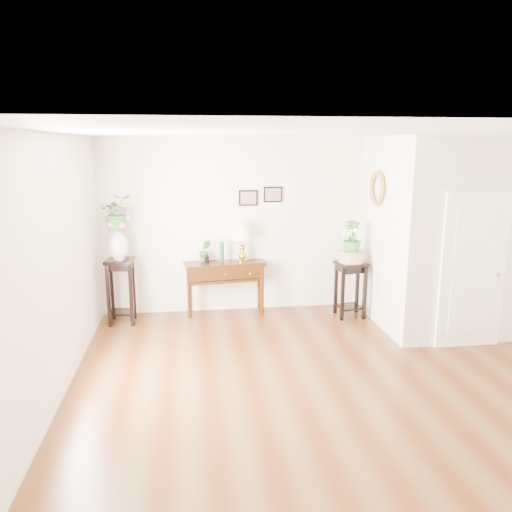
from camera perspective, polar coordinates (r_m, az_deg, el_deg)
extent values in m
cube|color=#4E220C|center=(6.02, 8.72, -13.90)|extent=(6.00, 5.50, 0.02)
cube|color=white|center=(5.40, 9.73, 13.77)|extent=(6.00, 5.50, 0.02)
cube|color=white|center=(8.17, 3.64, 3.58)|extent=(6.00, 0.02, 2.80)
cube|color=white|center=(3.16, 24.04, -12.26)|extent=(6.00, 0.02, 2.80)
cube|color=white|center=(5.50, -22.31, -1.74)|extent=(0.02, 5.50, 2.80)
cube|color=white|center=(7.96, 20.08, 2.60)|extent=(1.80, 1.95, 2.80)
cube|color=white|center=(7.18, 23.53, -1.56)|extent=(0.90, 0.05, 2.10)
cube|color=black|center=(7.99, -0.89, 6.65)|extent=(0.30, 0.02, 0.25)
cube|color=black|center=(8.04, 1.96, 7.04)|extent=(0.30, 0.02, 0.25)
torus|color=#BA8233|center=(7.60, 13.67, 7.52)|extent=(0.07, 0.51, 0.51)
cube|color=black|center=(8.07, -3.55, -3.63)|extent=(1.32, 0.58, 0.85)
cube|color=gold|center=(7.91, -1.59, 1.84)|extent=(0.46, 0.46, 0.62)
cylinder|color=#154A2E|center=(7.92, -3.92, 0.50)|extent=(0.09, 0.09, 0.33)
imported|color=#337B2B|center=(7.91, -5.84, 0.49)|extent=(0.21, 0.17, 0.35)
cube|color=black|center=(7.87, -15.14, -3.90)|extent=(0.44, 0.44, 1.00)
imported|color=#337B2B|center=(7.64, -15.64, 4.54)|extent=(0.56, 0.51, 0.54)
cube|color=black|center=(8.04, 10.70, -3.75)|extent=(0.49, 0.49, 0.89)
cylinder|color=tan|center=(7.91, 10.85, -0.11)|extent=(0.46, 0.46, 0.18)
imported|color=#337B2B|center=(7.85, 10.94, 2.07)|extent=(0.34, 0.34, 0.53)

